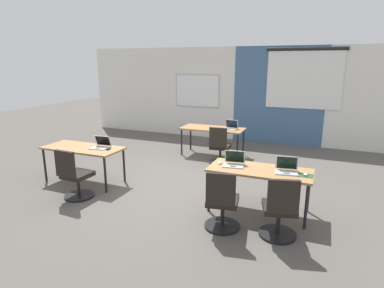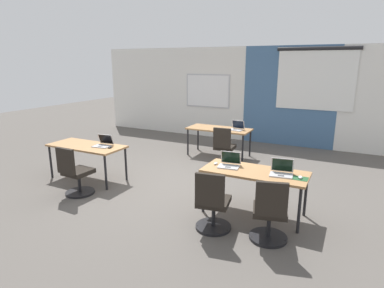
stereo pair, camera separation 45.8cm
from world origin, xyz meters
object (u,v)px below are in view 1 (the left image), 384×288
at_px(mouse_near_right_inner, 220,163).
at_px(chair_near_right_end, 280,213).
at_px(desk_near_left, 83,150).
at_px(desk_far_center, 213,130).
at_px(mouse_near_right_end, 305,174).
at_px(chair_near_right_inner, 222,205).
at_px(laptop_far_right, 230,127).
at_px(chair_far_right, 220,149).
at_px(laptop_near_right_inner, 234,162).
at_px(laptop_near_left_inner, 100,145).
at_px(chair_near_left_inner, 75,178).
at_px(desk_near_right, 260,173).
at_px(mouse_near_left_inner, 108,149).
at_px(laptop_near_right_end, 287,169).

distance_m(mouse_near_right_inner, chair_near_right_end, 1.36).
distance_m(desk_near_left, mouse_near_right_inner, 2.84).
height_order(desk_far_center, mouse_near_right_end, mouse_near_right_end).
relative_size(chair_near_right_inner, laptop_far_right, 2.54).
distance_m(chair_near_right_end, chair_far_right, 3.33).
height_order(mouse_near_right_end, chair_near_right_end, chair_near_right_end).
height_order(desk_near_left, laptop_near_right_inner, laptop_near_right_inner).
bearing_deg(laptop_near_left_inner, chair_near_left_inner, -92.11).
distance_m(chair_near_right_inner, chair_near_right_end, 0.80).
bearing_deg(laptop_far_right, desk_near_right, -58.73).
xyz_separation_m(desk_near_left, chair_near_right_end, (3.92, -0.71, -0.28)).
bearing_deg(chair_far_right, laptop_near_right_inner, 109.33).
distance_m(laptop_near_right_inner, chair_near_left_inner, 2.78).
relative_size(desk_near_left, laptop_far_right, 4.42).
bearing_deg(chair_near_right_end, desk_near_left, -25.47).
height_order(laptop_near_left_inner, mouse_near_left_inner, laptop_near_left_inner).
bearing_deg(mouse_near_right_end, chair_far_right, 133.17).
height_order(desk_far_center, laptop_near_left_inner, laptop_near_left_inner).
relative_size(laptop_near_right_end, chair_near_left_inner, 0.40).
height_order(desk_far_center, chair_far_right, chair_far_right).
relative_size(laptop_near_right_end, mouse_near_right_end, 3.38).
bearing_deg(laptop_near_right_inner, chair_far_right, 105.98).
bearing_deg(mouse_near_right_inner, laptop_far_right, 102.59).
bearing_deg(desk_near_left, laptop_near_right_end, 0.19).
distance_m(desk_near_left, laptop_near_left_inner, 0.39).
relative_size(laptop_near_right_end, chair_far_right, 0.40).
bearing_deg(chair_far_right, desk_far_center, -62.91).
bearing_deg(desk_near_left, mouse_near_left_inner, 2.48).
bearing_deg(mouse_near_right_end, chair_near_right_inner, -144.36).
bearing_deg(chair_far_right, desk_near_right, 118.15).
xyz_separation_m(desk_near_left, chair_far_right, (2.16, 2.12, -0.28)).
bearing_deg(laptop_far_right, desk_far_center, -172.55).
relative_size(chair_near_right_inner, chair_far_right, 1.00).
bearing_deg(desk_near_left, chair_near_right_end, -10.27).
bearing_deg(mouse_near_right_inner, chair_far_right, 107.77).
bearing_deg(desk_far_center, chair_near_left_inner, -110.66).
height_order(desk_near_left, mouse_near_right_end, mouse_near_right_end).
distance_m(desk_near_left, chair_far_right, 3.04).
bearing_deg(desk_near_right, laptop_near_right_inner, 176.20).
height_order(mouse_near_right_inner, chair_far_right, chair_far_right).
bearing_deg(chair_near_right_inner, desk_far_center, -78.70).
bearing_deg(laptop_near_right_inner, desk_near_left, 173.07).
height_order(desk_far_center, mouse_near_right_inner, mouse_near_right_inner).
distance_m(desk_far_center, mouse_near_right_end, 3.73).
relative_size(mouse_near_right_inner, mouse_near_right_end, 0.96).
relative_size(mouse_near_right_inner, chair_near_right_inner, 0.11).
xyz_separation_m(desk_near_right, chair_near_right_inner, (-0.37, -0.78, -0.28)).
height_order(laptop_near_right_inner, laptop_far_right, laptop_near_right_inner).
height_order(mouse_near_right_end, chair_far_right, chair_far_right).
xyz_separation_m(chair_near_right_end, laptop_far_right, (-1.71, 3.52, 0.39)).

